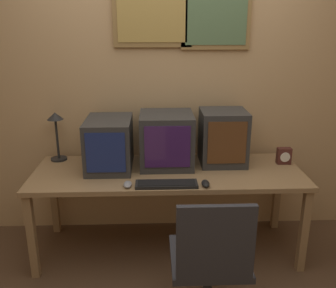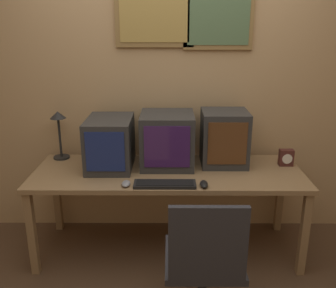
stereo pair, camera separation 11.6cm
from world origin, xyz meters
The scene contains 11 objects.
wall_back centered at (0.00, 1.18, 1.31)m, with size 8.00×0.08×2.60m.
desk centered at (0.00, 0.74, 0.64)m, with size 2.09×0.73×0.71m.
monitor_left centered at (-0.46, 0.83, 0.90)m, with size 0.35×0.48×0.40m.
monitor_center centered at (-0.01, 0.88, 0.92)m, with size 0.42×0.43×0.42m.
monitor_right centered at (0.45, 0.90, 0.92)m, with size 0.36×0.36×0.44m.
keyboard_main centered at (-0.02, 0.46, 0.72)m, with size 0.44×0.13×0.03m.
mouse_near_keyboard centered at (0.25, 0.44, 0.72)m, with size 0.06×0.11×0.04m.
mouse_far_corner centered at (-0.30, 0.46, 0.72)m, with size 0.06×0.10×0.03m.
desk_clock centered at (0.95, 0.86, 0.77)m, with size 0.11×0.07×0.13m.
desk_lamp centered at (-0.91, 1.02, 0.99)m, with size 0.13×0.13×0.41m.
office_chair centered at (0.22, -0.09, 0.39)m, with size 0.48×0.48×0.91m.
Camera 2 is at (0.02, -1.97, 1.81)m, focal length 40.00 mm.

